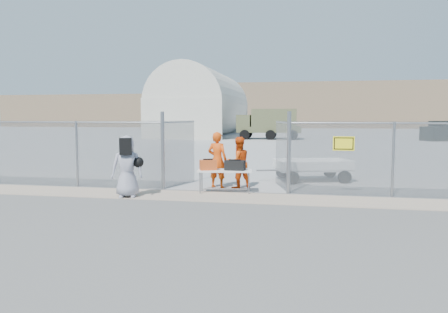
% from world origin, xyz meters
% --- Properties ---
extents(ground, '(160.00, 160.00, 0.00)m').
position_xyz_m(ground, '(0.00, 0.00, 0.00)').
color(ground, '#4E4D4D').
extents(tarmac_inside, '(160.00, 80.00, 0.01)m').
position_xyz_m(tarmac_inside, '(0.00, 42.00, 0.01)').
color(tarmac_inside, '#9C9C9C').
rests_on(tarmac_inside, ground).
extents(dirt_strip, '(44.00, 1.60, 0.01)m').
position_xyz_m(dirt_strip, '(0.00, 1.00, 0.01)').
color(dirt_strip, tan).
rests_on(dirt_strip, ground).
extents(distant_hills, '(140.00, 6.00, 9.00)m').
position_xyz_m(distant_hills, '(5.00, 78.00, 4.50)').
color(distant_hills, '#7F684F').
rests_on(distant_hills, ground).
extents(chain_link_fence, '(40.00, 0.20, 2.20)m').
position_xyz_m(chain_link_fence, '(0.00, 2.00, 1.10)').
color(chain_link_fence, gray).
rests_on(chain_link_fence, ground).
extents(quonset_hangar, '(9.00, 18.00, 8.00)m').
position_xyz_m(quonset_hangar, '(-10.00, 40.00, 4.00)').
color(quonset_hangar, beige).
rests_on(quonset_hangar, ground).
extents(folding_table, '(1.74, 0.91, 0.71)m').
position_xyz_m(folding_table, '(0.06, 1.80, 0.35)').
color(folding_table, white).
rests_on(folding_table, ground).
extents(orange_bag, '(0.58, 0.49, 0.31)m').
position_xyz_m(orange_bag, '(-0.44, 1.70, 0.86)').
color(orange_bag, '#CF4F1D').
rests_on(orange_bag, folding_table).
extents(black_duffel, '(0.62, 0.39, 0.29)m').
position_xyz_m(black_duffel, '(0.38, 1.80, 0.85)').
color(black_duffel, black).
rests_on(black_duffel, folding_table).
extents(security_worker_left, '(0.76, 0.59, 1.85)m').
position_xyz_m(security_worker_left, '(-0.35, 2.63, 0.92)').
color(security_worker_left, '#E74A0C').
rests_on(security_worker_left, ground).
extents(security_worker_right, '(1.04, 0.99, 1.68)m').
position_xyz_m(security_worker_right, '(0.34, 2.69, 0.84)').
color(security_worker_right, '#E74A0C').
rests_on(security_worker_right, ground).
extents(visitor, '(1.01, 0.79, 1.80)m').
position_xyz_m(visitor, '(-2.57, 0.48, 0.90)').
color(visitor, '#9393A3').
rests_on(visitor, ground).
extents(utility_trailer, '(3.78, 2.68, 0.83)m').
position_xyz_m(utility_trailer, '(2.74, 4.78, 0.41)').
color(utility_trailer, white).
rests_on(utility_trailer, ground).
extents(military_truck, '(6.50, 2.52, 3.07)m').
position_xyz_m(military_truck, '(-1.35, 33.22, 1.54)').
color(military_truck, '#525737').
rests_on(military_truck, ground).
extents(parked_vehicle_near, '(4.47, 3.59, 1.85)m').
position_xyz_m(parked_vehicle_near, '(15.24, 33.49, 0.92)').
color(parked_vehicle_near, black).
rests_on(parked_vehicle_near, ground).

